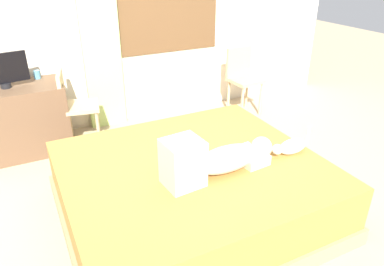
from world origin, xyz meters
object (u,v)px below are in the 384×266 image
at_px(bed, 192,190).
at_px(tv_monitor, 2,70).
at_px(desk, 22,120).
at_px(chair_spare, 243,75).
at_px(cat, 291,147).
at_px(cup, 37,75).
at_px(person_lying, 216,159).
at_px(chair_by_desk, 73,103).

distance_m(bed, tv_monitor, 2.24).
xyz_separation_m(desk, chair_spare, (2.70, -0.11, 0.14)).
bearing_deg(cat, cup, 127.27).
bearing_deg(cup, tv_monitor, -150.21).
bearing_deg(desk, chair_spare, -2.35).
distance_m(person_lying, tv_monitor, 2.38).
bearing_deg(chair_spare, chair_by_desk, 179.96).
bearing_deg(chair_spare, cup, 173.28).
height_order(tv_monitor, cup, tv_monitor).
bearing_deg(tv_monitor, cat, -45.40).
relative_size(tv_monitor, chair_spare, 0.56).
xyz_separation_m(person_lying, cup, (-0.98, 2.15, 0.18)).
relative_size(cup, chair_by_desk, 0.10).
relative_size(bed, chair_spare, 2.33).
bearing_deg(tv_monitor, chair_spare, -2.29).
relative_size(desk, chair_spare, 1.05).
bearing_deg(desk, bed, -57.63).
bearing_deg(cat, tv_monitor, 134.60).
height_order(person_lying, desk, person_lying).
bearing_deg(person_lying, chair_by_desk, 110.46).
bearing_deg(chair_by_desk, tv_monitor, 169.73).
bearing_deg(bed, cup, 114.35).
relative_size(desk, tv_monitor, 1.88).
bearing_deg(bed, desk, 122.37).
height_order(bed, chair_by_desk, chair_by_desk).
bearing_deg(bed, chair_by_desk, 109.61).
bearing_deg(person_lying, tv_monitor, 123.40).
height_order(tv_monitor, chair_by_desk, tv_monitor).
xyz_separation_m(cat, tv_monitor, (-1.97, 2.00, 0.36)).
bearing_deg(cup, chair_by_desk, -44.82).
height_order(person_lying, chair_by_desk, chair_by_desk).
relative_size(cat, chair_spare, 0.42).
bearing_deg(person_lying, cat, -2.78).
distance_m(bed, desk, 2.10).
distance_m(tv_monitor, chair_by_desk, 0.74).
bearing_deg(desk, cat, -46.49).
distance_m(cat, desk, 2.76).
distance_m(cat, chair_spare, 2.05).
height_order(person_lying, chair_spare, chair_spare).
bearing_deg(desk, chair_by_desk, -11.66).
distance_m(cat, tv_monitor, 2.83).
distance_m(person_lying, chair_spare, 2.38).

